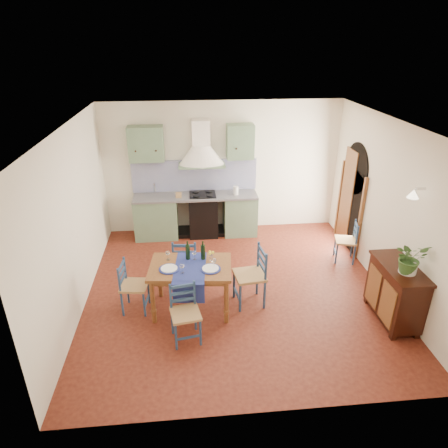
% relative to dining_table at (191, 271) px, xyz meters
% --- Properties ---
extents(floor, '(5.00, 5.00, 0.00)m').
position_rel_dining_table_xyz_m(floor, '(0.76, 0.46, -0.70)').
color(floor, '#42140E').
rests_on(floor, ground).
extents(back_wall, '(5.00, 0.96, 2.80)m').
position_rel_dining_table_xyz_m(back_wall, '(0.30, 2.75, 0.35)').
color(back_wall, silver).
rests_on(back_wall, ground).
extents(right_wall, '(0.26, 5.00, 2.80)m').
position_rel_dining_table_xyz_m(right_wall, '(3.26, 0.74, 0.64)').
color(right_wall, silver).
rests_on(right_wall, ground).
extents(left_wall, '(0.04, 5.00, 2.80)m').
position_rel_dining_table_xyz_m(left_wall, '(-1.74, 0.46, 0.70)').
color(left_wall, silver).
rests_on(left_wall, ground).
extents(ceiling, '(5.00, 5.00, 0.01)m').
position_rel_dining_table_xyz_m(ceiling, '(0.76, 0.46, 2.11)').
color(ceiling, silver).
rests_on(ceiling, back_wall).
extents(dining_table, '(1.31, 1.01, 1.10)m').
position_rel_dining_table_xyz_m(dining_table, '(0.00, 0.00, 0.00)').
color(dining_table, brown).
rests_on(dining_table, ground).
extents(chair_near, '(0.46, 0.46, 0.86)m').
position_rel_dining_table_xyz_m(chair_near, '(-0.10, -0.68, -0.25)').
color(chair_near, navy).
rests_on(chair_near, ground).
extents(chair_far, '(0.47, 0.47, 0.91)m').
position_rel_dining_table_xyz_m(chair_far, '(-0.08, 0.69, -0.22)').
color(chair_far, navy).
rests_on(chair_far, ground).
extents(chair_left, '(0.45, 0.45, 0.85)m').
position_rel_dining_table_xyz_m(chair_left, '(-0.91, 0.07, -0.25)').
color(chair_left, navy).
rests_on(chair_left, ground).
extents(chair_right, '(0.52, 0.52, 0.99)m').
position_rel_dining_table_xyz_m(chair_right, '(0.96, 0.07, -0.18)').
color(chair_right, navy).
rests_on(chair_right, ground).
extents(chair_spare, '(0.46, 0.46, 0.81)m').
position_rel_dining_table_xyz_m(chair_spare, '(2.99, 1.24, -0.28)').
color(chair_spare, navy).
rests_on(chair_spare, ground).
extents(sideboard, '(0.50, 1.05, 0.94)m').
position_rel_dining_table_xyz_m(sideboard, '(3.02, -0.55, -0.19)').
color(sideboard, black).
rests_on(sideboard, ground).
extents(potted_plant, '(0.46, 0.41, 0.47)m').
position_rel_dining_table_xyz_m(potted_plant, '(3.04, -0.71, 0.47)').
color(potted_plant, '#325824').
rests_on(potted_plant, sideboard).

